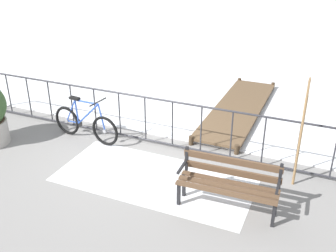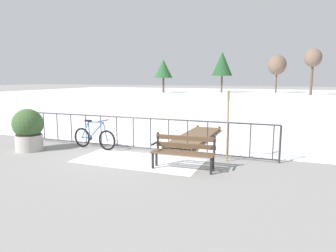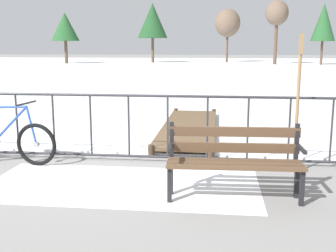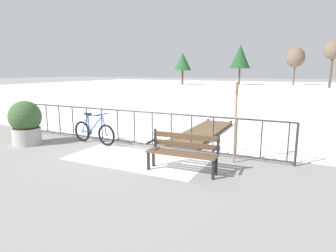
% 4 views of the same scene
% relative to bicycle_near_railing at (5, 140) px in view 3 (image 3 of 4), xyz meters
% --- Properties ---
extents(ground_plane, '(160.00, 160.00, 0.00)m').
position_rel_bicycle_near_railing_xyz_m(ground_plane, '(1.26, 0.37, -0.37)').
color(ground_plane, gray).
extents(frozen_pond, '(80.00, 56.00, 0.03)m').
position_rel_bicycle_near_railing_xyz_m(frozen_pond, '(1.26, 28.77, -0.35)').
color(frozen_pond, white).
rests_on(frozen_pond, ground).
extents(snow_patch, '(3.60, 1.66, 0.01)m').
position_rel_bicycle_near_railing_xyz_m(snow_patch, '(2.03, -0.83, -0.36)').
color(snow_patch, white).
rests_on(snow_patch, ground).
extents(railing_fence, '(9.06, 0.06, 1.07)m').
position_rel_bicycle_near_railing_xyz_m(railing_fence, '(1.26, 0.37, 0.19)').
color(railing_fence, '#2D2D33').
rests_on(railing_fence, ground).
extents(bicycle_near_railing, '(1.71, 0.52, 0.97)m').
position_rel_bicycle_near_railing_xyz_m(bicycle_near_railing, '(0.00, 0.00, 0.00)').
color(bicycle_near_railing, black).
rests_on(bicycle_near_railing, ground).
extents(park_bench, '(1.62, 0.55, 0.89)m').
position_rel_bicycle_near_railing_xyz_m(park_bench, '(3.47, -1.09, 0.14)').
color(park_bench, brown).
rests_on(park_bench, ground).
extents(oar_upright, '(0.04, 0.16, 1.98)m').
position_rel_bicycle_near_railing_xyz_m(oar_upright, '(4.38, 0.01, 0.77)').
color(oar_upright, '#937047').
rests_on(oar_upright, ground).
extents(wooden_dock, '(1.10, 4.23, 0.20)m').
position_rel_bicycle_near_railing_xyz_m(wooden_dock, '(2.68, 2.74, -0.25)').
color(wooden_dock, brown).
rests_on(wooden_dock, ground).
extents(tree_far_west, '(2.73, 2.73, 5.75)m').
position_rel_bicycle_near_railing_xyz_m(tree_far_west, '(4.17, 41.59, 3.86)').
color(tree_far_west, brown).
rests_on(tree_far_west, ground).
extents(tree_west_mid, '(3.19, 3.19, 6.28)m').
position_rel_bicycle_near_railing_xyz_m(tree_west_mid, '(-3.82, 39.81, 4.07)').
color(tree_west_mid, brown).
rests_on(tree_west_mid, ground).
extents(tree_centre, '(2.83, 2.83, 5.11)m').
position_rel_bicycle_near_railing_xyz_m(tree_centre, '(-12.23, 36.21, 3.31)').
color(tree_centre, brown).
rests_on(tree_centre, ground).
extents(tree_east_mid, '(2.20, 2.20, 6.13)m').
position_rel_bicycle_near_railing_xyz_m(tree_east_mid, '(8.76, 36.80, 4.45)').
color(tree_east_mid, brown).
rests_on(tree_east_mid, ground).
extents(tree_far_east, '(2.25, 2.25, 5.71)m').
position_rel_bicycle_near_railing_xyz_m(tree_far_east, '(12.99, 36.09, 3.59)').
color(tree_far_east, brown).
rests_on(tree_far_east, ground).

